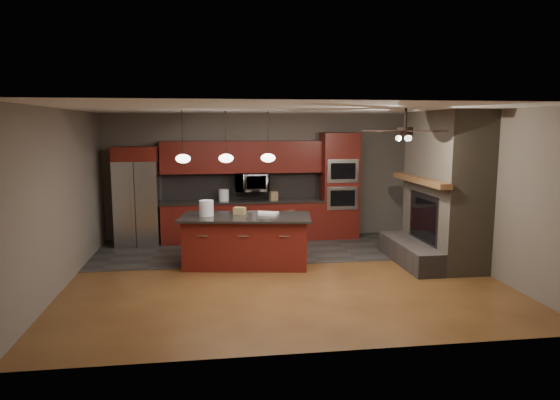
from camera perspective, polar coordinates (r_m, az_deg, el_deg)
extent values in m
plane|color=brown|center=(8.65, 0.22, -8.52)|extent=(7.00, 7.00, 0.00)
cube|color=white|center=(8.28, 0.23, 10.35)|extent=(7.00, 6.00, 0.02)
cube|color=#63574F|center=(11.31, -1.97, 2.73)|extent=(7.00, 0.02, 2.80)
cube|color=#63574F|center=(9.51, 21.60, 1.05)|extent=(0.02, 6.00, 2.80)
cube|color=#63574F|center=(8.58, -23.57, 0.21)|extent=(0.02, 6.00, 2.80)
cube|color=#33302D|center=(10.37, -1.22, -5.62)|extent=(7.00, 2.40, 0.01)
cube|color=brown|center=(9.67, 18.37, 1.33)|extent=(0.80, 2.00, 2.80)
cube|color=#463D39|center=(9.62, 14.54, -5.82)|extent=(0.50, 2.00, 0.40)
cube|color=#2D2D30|center=(9.59, 16.17, -2.10)|extent=(0.05, 1.20, 0.95)
cube|color=black|center=(9.58, 16.04, -2.11)|extent=(0.02, 1.00, 0.75)
cube|color=brown|center=(9.44, 15.69, 2.20)|extent=(0.22, 2.10, 0.10)
cube|color=#601311|center=(11.11, -4.21, -2.44)|extent=(3.55, 0.60, 0.86)
cube|color=black|center=(11.04, -4.24, -0.15)|extent=(3.59, 0.64, 0.04)
cube|color=black|center=(11.27, -4.35, 1.67)|extent=(3.55, 0.03, 0.60)
cube|color=#601311|center=(11.06, -4.34, 4.92)|extent=(3.55, 0.35, 0.70)
cube|color=#601311|center=(11.35, 6.77, 1.63)|extent=(0.80, 0.60, 2.38)
cube|color=silver|center=(11.09, 7.15, 0.21)|extent=(0.70, 0.03, 0.52)
cube|color=black|center=(11.07, 7.18, 0.20)|extent=(0.55, 0.02, 0.35)
cube|color=silver|center=(11.02, 7.21, 3.30)|extent=(0.70, 0.03, 0.52)
cube|color=black|center=(11.00, 7.24, 3.29)|extent=(0.55, 0.02, 0.35)
imported|color=silver|center=(11.05, -3.24, 2.07)|extent=(0.73, 0.41, 0.50)
cube|color=silver|center=(11.04, -15.98, -0.34)|extent=(0.90, 0.72, 1.80)
cube|color=#2D2D30|center=(10.68, -16.24, -0.64)|extent=(0.02, 0.02, 1.78)
cube|color=silver|center=(10.68, -16.79, -0.37)|extent=(0.03, 0.03, 0.90)
cube|color=silver|center=(10.65, -15.73, -0.35)|extent=(0.03, 0.03, 0.90)
cube|color=#601311|center=(10.93, -16.21, 5.11)|extent=(0.90, 0.72, 0.30)
cube|color=#601311|center=(9.11, -3.92, -4.80)|extent=(2.29, 1.23, 0.88)
cube|color=black|center=(9.02, -3.95, -1.96)|extent=(2.46, 1.40, 0.04)
cylinder|color=silver|center=(9.09, -8.42, -0.92)|extent=(0.29, 0.29, 0.28)
cylinder|color=silver|center=(8.74, -3.15, -1.71)|extent=(0.20, 0.20, 0.13)
cube|color=white|center=(9.13, -1.62, -1.55)|extent=(0.51, 0.43, 0.04)
cube|color=#937A4C|center=(9.18, -4.63, -1.24)|extent=(0.25, 0.22, 0.13)
cylinder|color=white|center=(11.00, -6.44, 0.56)|extent=(0.25, 0.25, 0.25)
cube|color=#9A7B4F|center=(11.04, -0.76, 0.48)|extent=(0.20, 0.17, 0.19)
cylinder|color=black|center=(8.90, -11.10, 7.55)|extent=(0.01, 0.01, 0.78)
ellipsoid|color=white|center=(8.92, -11.02, 4.66)|extent=(0.26, 0.26, 0.16)
cylinder|color=black|center=(8.90, -6.23, 7.66)|extent=(0.01, 0.01, 0.78)
ellipsoid|color=white|center=(8.91, -6.18, 4.76)|extent=(0.26, 0.26, 0.16)
cylinder|color=black|center=(8.95, -1.38, 7.71)|extent=(0.01, 0.01, 0.78)
ellipsoid|color=white|center=(8.97, -1.37, 4.83)|extent=(0.26, 0.26, 0.16)
cylinder|color=black|center=(7.97, 14.16, 9.09)|extent=(0.04, 0.04, 0.30)
cylinder|color=black|center=(7.97, 14.11, 7.65)|extent=(0.24, 0.24, 0.12)
cube|color=#311B13|center=(8.12, 16.62, 7.57)|extent=(0.60, 0.12, 0.01)
cube|color=#311B13|center=(8.35, 13.93, 7.69)|extent=(0.30, 0.61, 0.01)
cube|color=#311B13|center=(8.07, 11.47, 7.75)|extent=(0.56, 0.45, 0.01)
cube|color=#311B13|center=(7.65, 12.59, 7.68)|extent=(0.56, 0.45, 0.01)
cube|color=#311B13|center=(7.69, 15.95, 7.56)|extent=(0.30, 0.61, 0.01)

